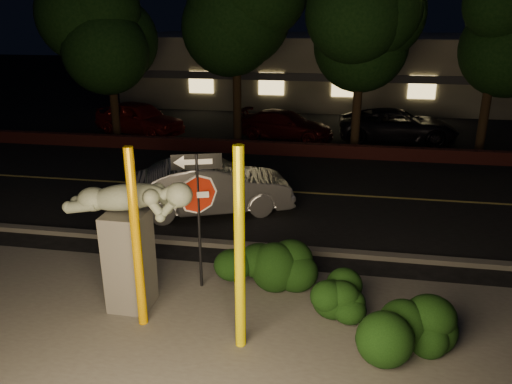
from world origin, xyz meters
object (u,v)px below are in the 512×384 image
yellow_pole_right (240,253)px  parked_car_red (139,118)px  silver_sedan (210,187)px  parked_car_dark (397,125)px  sculpture (129,231)px  parked_car_darkred (285,125)px  signpost (198,195)px  yellow_pole_left (136,241)px

yellow_pole_right → parked_car_red: bearing=117.9°
silver_sedan → parked_car_dark: size_ratio=0.90×
sculpture → parked_car_red: 14.70m
parked_car_darkred → yellow_pole_right: bearing=-163.3°
silver_sedan → parked_car_darkred: size_ratio=1.05×
yellow_pole_right → parked_car_darkred: size_ratio=0.81×
signpost → silver_sedan: (-0.85, 4.01, -1.26)m
silver_sedan → parked_car_red: 10.37m
parked_car_darkred → parked_car_dark: parked_car_dark is taller
parked_car_darkred → signpost: bearing=-168.0°
silver_sedan → parked_car_dark: silver_sedan is taller
yellow_pole_right → parked_car_red: yellow_pole_right is taller
parked_car_red → parked_car_darkred: bearing=-66.4°
yellow_pole_right → sculpture: (-2.21, 0.83, -0.16)m
yellow_pole_right → sculpture: bearing=159.5°
yellow_pole_right → parked_car_red: (-7.66, 14.45, -0.99)m
signpost → parked_car_red: signpost is taller
yellow_pole_right → signpost: (-1.17, 1.74, 0.26)m
yellow_pole_left → sculpture: yellow_pole_left is taller
signpost → parked_car_dark: (5.03, 13.32, -1.30)m
silver_sedan → signpost: bearing=170.5°
yellow_pole_right → parked_car_red: size_ratio=0.79×
signpost → sculpture: 1.45m
signpost → yellow_pole_left: bearing=-133.5°
yellow_pole_left → parked_car_dark: (5.72, 14.75, -0.95)m
silver_sedan → parked_car_darkred: silver_sedan is taller
sculpture → silver_sedan: 5.00m
yellow_pole_left → yellow_pole_right: (1.85, -0.32, 0.09)m
parked_car_darkred → silver_sedan: bearing=-173.8°
sculpture → silver_sedan: size_ratio=0.57×
parked_car_red → parked_car_darkred: 6.70m
signpost → sculpture: signpost is taller
parked_car_dark → sculpture: bearing=155.4°
signpost → parked_car_darkred: 12.99m
signpost → parked_car_red: (-6.49, 12.71, -1.25)m
sculpture → parked_car_dark: sculpture is taller
yellow_pole_left → signpost: size_ratio=1.17×
yellow_pole_left → parked_car_red: yellow_pole_left is taller
yellow_pole_right → parked_car_dark: 15.58m
silver_sedan → parked_car_darkred: (1.05, 8.91, -0.12)m
sculpture → parked_car_dark: (6.08, 14.24, -0.88)m
parked_car_darkred → parked_car_red: bearing=104.7°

